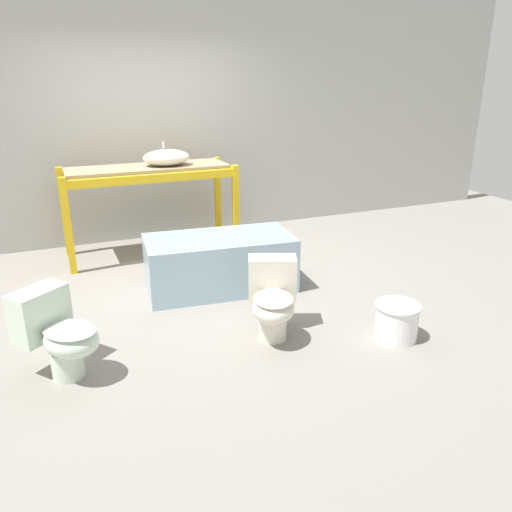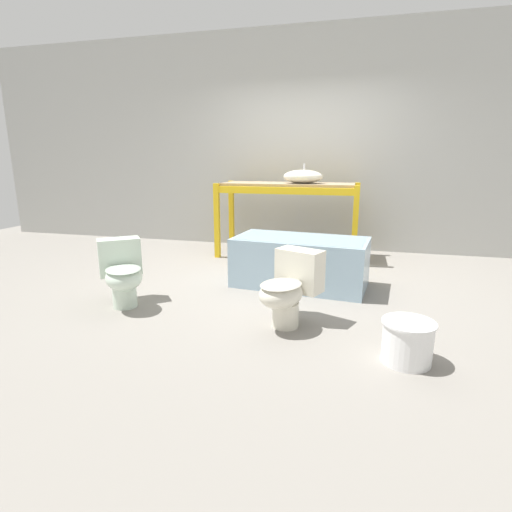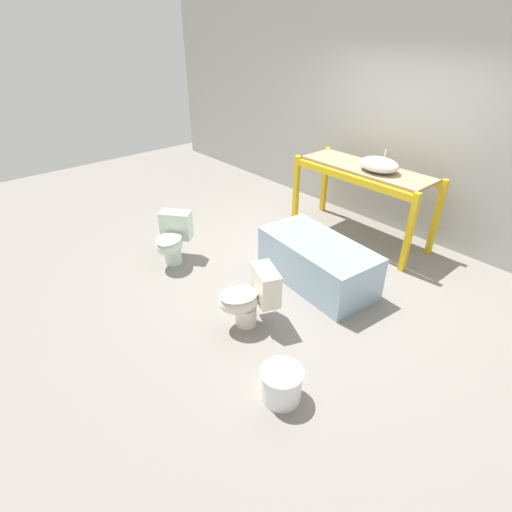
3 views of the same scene
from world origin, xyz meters
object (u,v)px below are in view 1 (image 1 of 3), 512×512
bathtub_main (220,259)px  bucket_white (397,320)px  sink_basin (166,158)px  toilet_far (273,298)px  toilet_near (59,333)px

bathtub_main → bucket_white: bathtub_main is taller
sink_basin → bucket_white: (1.13, -2.79, -0.97)m
bathtub_main → toilet_far: size_ratio=2.18×
toilet_far → bucket_white: toilet_far is taller
toilet_near → bucket_white: bearing=-49.6°
sink_basin → bucket_white: bearing=-67.9°
sink_basin → bathtub_main: (0.17, -1.28, -0.82)m
sink_basin → toilet_near: sink_basin is taller
sink_basin → toilet_far: size_ratio=0.79×
toilet_far → toilet_near: bearing=-159.6°
sink_basin → bucket_white: size_ratio=1.49×
sink_basin → toilet_far: sink_basin is taller
bathtub_main → toilet_near: 1.83m
sink_basin → bucket_white: sink_basin is taller
toilet_near → bucket_white: size_ratio=1.91×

